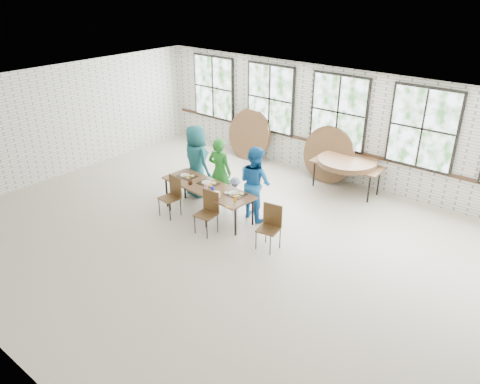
% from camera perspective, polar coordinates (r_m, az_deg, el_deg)
% --- Properties ---
extents(room, '(12.00, 12.00, 12.00)m').
position_cam_1_polar(room, '(12.61, 11.91, 9.33)').
color(room, '#BCAA95').
rests_on(room, ground).
extents(dining_table, '(2.45, 0.98, 0.74)m').
position_cam_1_polar(dining_table, '(10.73, -3.96, 0.42)').
color(dining_table, brown).
rests_on(dining_table, ground).
extents(chair_near_left, '(0.46, 0.45, 0.95)m').
position_cam_1_polar(chair_near_left, '(10.91, -8.24, -0.09)').
color(chair_near_left, '#4C3319').
rests_on(chair_near_left, ground).
extents(chair_near_right, '(0.46, 0.44, 0.95)m').
position_cam_1_polar(chair_near_right, '(10.12, -3.86, -2.03)').
color(chair_near_right, '#4C3319').
rests_on(chair_near_right, ground).
extents(chair_spare, '(0.49, 0.47, 0.95)m').
position_cam_1_polar(chair_spare, '(9.56, 3.74, -3.78)').
color(chair_spare, '#4C3319').
rests_on(chair_spare, ground).
extents(adult_teal, '(1.00, 0.77, 1.83)m').
position_cam_1_polar(adult_teal, '(11.70, -5.35, 3.77)').
color(adult_teal, '#185B4F').
rests_on(adult_teal, ground).
extents(adult_green, '(0.67, 0.50, 1.69)m').
position_cam_1_polar(adult_green, '(11.23, -2.49, 2.51)').
color(adult_green, '#1E7321').
rests_on(adult_green, ground).
extents(toddler, '(0.59, 0.43, 0.82)m').
position_cam_1_polar(toddler, '(11.12, -0.61, -0.16)').
color(toddler, '#13203E').
rests_on(toddler, ground).
extents(adult_blue, '(0.96, 0.82, 1.72)m').
position_cam_1_polar(adult_blue, '(10.59, 1.87, 1.14)').
color(adult_blue, '#175CA3').
rests_on(adult_blue, ground).
extents(storage_table, '(1.84, 0.85, 0.74)m').
position_cam_1_polar(storage_table, '(12.27, 12.89, 3.13)').
color(storage_table, brown).
rests_on(storage_table, ground).
extents(tabletop_clutter, '(1.98, 0.62, 0.11)m').
position_cam_1_polar(tabletop_clutter, '(10.59, -3.55, 0.56)').
color(tabletop_clutter, black).
rests_on(tabletop_clutter, dining_table).
extents(round_tops_stacked, '(1.50, 1.50, 0.13)m').
position_cam_1_polar(round_tops_stacked, '(12.23, 12.94, 3.64)').
color(round_tops_stacked, brown).
rests_on(round_tops_stacked, storage_table).
extents(round_tops_leaning, '(4.25, 0.49, 1.48)m').
position_cam_1_polar(round_tops_leaning, '(13.45, 5.69, 5.87)').
color(round_tops_leaning, brown).
rests_on(round_tops_leaning, ground).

